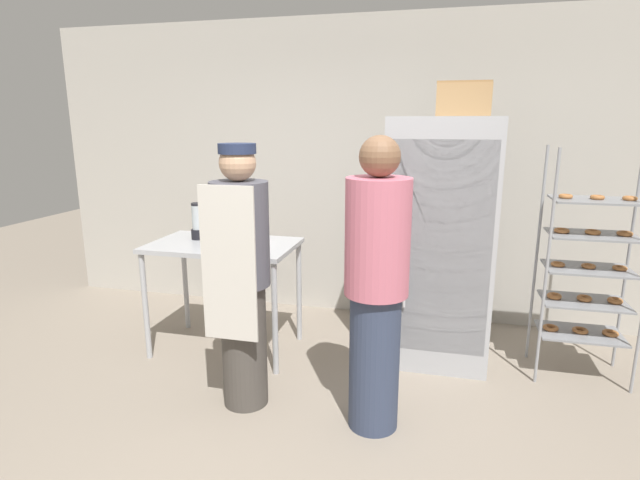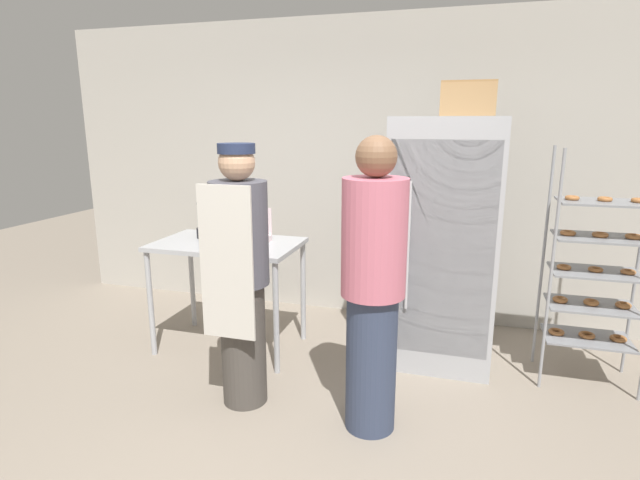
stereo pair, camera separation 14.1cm
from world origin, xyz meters
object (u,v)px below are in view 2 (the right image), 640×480
Objects in this scene: blender_pitcher at (203,222)px; person_customer at (373,287)px; refrigerator at (442,244)px; baking_rack at (595,272)px; cardboard_storage_box at (468,99)px; person_baker at (241,274)px; donut_box at (251,236)px.

person_customer is (1.60, -0.88, -0.13)m from blender_pitcher.
blender_pitcher is at bearing 151.18° from person_customer.
refrigerator reaches higher than baking_rack.
cardboard_storage_box is at bearing 68.73° from person_customer.
person_baker is at bearing 176.94° from person_customer.
person_customer reaches higher than baking_rack.
person_baker is (-1.20, -1.02, -0.05)m from refrigerator.
person_customer is (-0.34, -1.07, -0.03)m from refrigerator.
cardboard_storage_box is 0.23× the size of person_baker.
cardboard_storage_box reaches higher than refrigerator.
blender_pitcher reaches higher than donut_box.
refrigerator is 1.51m from donut_box.
baking_rack is 4.32× the size of cardboard_storage_box.
donut_box is at bearing -4.77° from blender_pitcher.
refrigerator reaches higher than person_customer.
person_customer is (1.15, -0.84, -0.05)m from donut_box.
donut_box is 0.16× the size of person_customer.
person_customer is at bearing -3.06° from person_baker.
donut_box is 0.16× the size of person_baker.
donut_box is at bearing 143.89° from person_customer.
person_baker is at bearing -70.25° from donut_box.
baking_rack is at bearing 36.08° from person_customer.
refrigerator is 1.12× the size of baking_rack.
donut_box is (-1.49, -0.22, 0.01)m from refrigerator.
donut_box is 1.95m from cardboard_storage_box.
person_baker is at bearing -156.84° from baking_rack.
person_customer is at bearing -107.47° from refrigerator.
person_baker is (-2.26, -0.97, 0.08)m from baking_rack.
cardboard_storage_box is at bearing 40.93° from refrigerator.
blender_pitcher is 1.83m from person_customer.
refrigerator is 1.94m from blender_pitcher.
donut_box is at bearing -176.16° from baking_rack.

